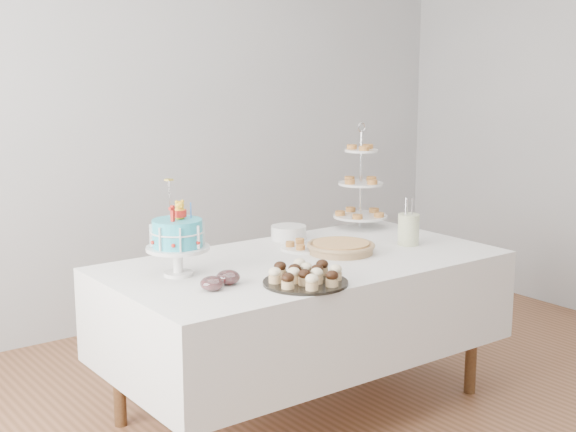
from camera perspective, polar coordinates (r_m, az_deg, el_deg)
floor at (r=3.93m, az=3.87°, el=-14.92°), size 5.00×5.00×0.00m
walls at (r=3.55m, az=4.15°, el=5.03°), size 5.04×4.04×2.70m
table at (r=3.95m, az=1.13°, el=-6.31°), size 1.92×1.02×0.77m
birthday_cake at (r=3.61m, az=-7.84°, el=-2.39°), size 0.28×0.28×0.44m
cupcake_tray at (r=3.46m, az=1.26°, el=-4.20°), size 0.37×0.37×0.08m
pie at (r=4.02m, az=3.78°, el=-2.21°), size 0.34×0.34×0.05m
tiered_stand at (r=4.59m, az=5.19°, el=2.27°), size 0.31×0.31×0.61m
plate_stack at (r=4.31m, az=0.05°, el=-1.18°), size 0.19×0.19×0.07m
pastry_plate at (r=4.10m, az=1.19°, el=-2.12°), size 0.25×0.25×0.04m
jam_bowl_a at (r=3.39m, az=-5.42°, el=-4.81°), size 0.10×0.10×0.06m
jam_bowl_b at (r=3.47m, az=-4.29°, el=-4.38°), size 0.11×0.11×0.06m
utensil_pitcher at (r=4.22m, az=8.57°, el=-0.86°), size 0.12×0.11×0.25m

